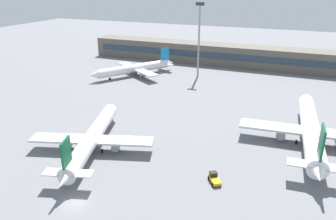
% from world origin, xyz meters
% --- Properties ---
extents(ground_plane, '(400.00, 400.00, 0.00)m').
position_xyz_m(ground_plane, '(0.00, 40.00, 0.00)').
color(ground_plane, slate).
extents(terminal_building, '(128.33, 12.13, 9.00)m').
position_xyz_m(terminal_building, '(0.00, 110.25, 4.50)').
color(terminal_building, '#5B564C').
rests_on(terminal_building, ground_plane).
extents(airplane_near, '(27.76, 38.94, 9.88)m').
position_xyz_m(airplane_near, '(-8.64, 18.32, 3.01)').
color(airplane_near, silver).
rests_on(airplane_near, ground_plane).
extents(airplane_mid, '(32.79, 46.95, 11.59)m').
position_xyz_m(airplane_mid, '(37.17, 40.81, 3.53)').
color(airplane_mid, white).
rests_on(airplane_mid, ground_plane).
extents(airplane_far, '(24.83, 33.82, 9.54)m').
position_xyz_m(airplane_far, '(-29.16, 77.33, 2.91)').
color(airplane_far, white).
rests_on(airplane_far, ground_plane).
extents(baggage_tug_yellow, '(3.24, 3.83, 1.75)m').
position_xyz_m(baggage_tug_yellow, '(20.61, 15.47, 0.80)').
color(baggage_tug_yellow, '#F2B20C').
rests_on(baggage_tug_yellow, ground_plane).
extents(floodlight_tower_west, '(3.20, 0.80, 28.62)m').
position_xyz_m(floodlight_tower_west, '(-4.86, 85.48, 16.37)').
color(floodlight_tower_west, gray).
rests_on(floodlight_tower_west, ground_plane).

